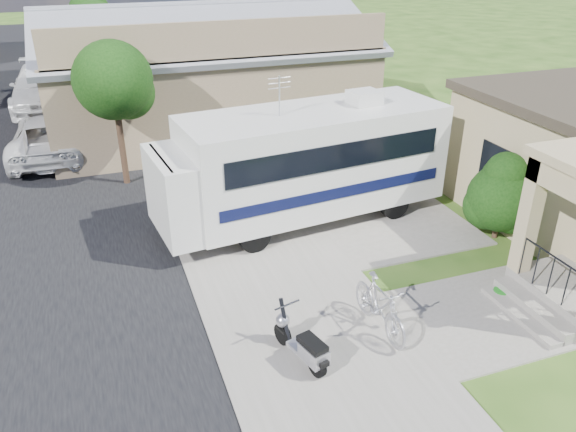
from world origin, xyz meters
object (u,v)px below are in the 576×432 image
object	(u,v)px
scooter	(303,345)
garden_hose	(501,294)
shrub	(502,194)
pickup_truck	(51,135)
bicycle	(380,308)
van	(42,87)
motorhome	(304,161)

from	to	relation	value
scooter	garden_hose	size ratio (longest dim) A/B	4.43
shrub	pickup_truck	size ratio (longest dim) A/B	0.44
scooter	garden_hose	distance (m)	5.04
garden_hose	shrub	bearing A→B (deg)	54.61
shrub	bicycle	size ratio (longest dim) A/B	1.24
bicycle	van	xyz separation A→B (m)	(-6.89, 20.44, 0.34)
motorhome	bicycle	distance (m)	5.45
shrub	pickup_truck	xyz separation A→B (m)	(-11.32, 10.65, -0.47)
scooter	pickup_truck	distance (m)	14.41
pickup_truck	van	size ratio (longest dim) A/B	0.86
bicycle	van	distance (m)	21.58
scooter	garden_hose	world-z (taller)	scooter
shrub	bicycle	distance (m)	5.61
bicycle	van	bearing A→B (deg)	105.97
scooter	pickup_truck	xyz separation A→B (m)	(-4.60, 13.65, 0.30)
shrub	pickup_truck	distance (m)	15.55
pickup_truck	garden_hose	bearing A→B (deg)	130.21
motorhome	bicycle	bearing A→B (deg)	-100.65
garden_hose	van	bearing A→B (deg)	116.46
scooter	pickup_truck	bearing A→B (deg)	93.37
motorhome	scooter	xyz separation A→B (m)	(-2.20, -5.70, -1.30)
bicycle	garden_hose	world-z (taller)	bicycle
bicycle	garden_hose	distance (m)	3.24
bicycle	pickup_truck	xyz separation A→B (m)	(-6.40, 13.26, 0.18)
shrub	scooter	size ratio (longest dim) A/B	1.55
van	motorhome	bearing A→B (deg)	-63.28
van	garden_hose	bearing A→B (deg)	-62.53
motorhome	van	xyz separation A→B (m)	(-7.29, 15.13, -0.84)
scooter	garden_hose	xyz separation A→B (m)	(4.99, 0.57, -0.39)
motorhome	bicycle	world-z (taller)	motorhome
bicycle	garden_hose	xyz separation A→B (m)	(3.19, 0.18, -0.51)
bicycle	van	size ratio (longest dim) A/B	0.31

